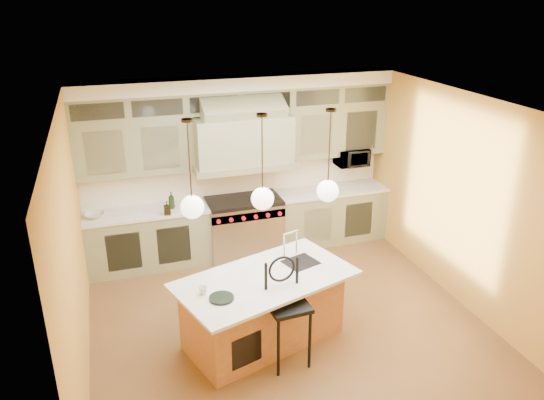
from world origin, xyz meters
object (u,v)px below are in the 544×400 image
object	(u,v)px
microwave	(352,157)
kitchen_island	(264,307)
range	(244,225)
counter_stool	(287,305)

from	to	relation	value
microwave	kitchen_island	bearing A→B (deg)	-133.16
kitchen_island	microwave	world-z (taller)	microwave
range	kitchen_island	world-z (taller)	kitchen_island
range	counter_stool	size ratio (longest dim) A/B	0.92
range	kitchen_island	size ratio (longest dim) A/B	0.51
kitchen_island	microwave	distance (m)	3.56
range	microwave	bearing A→B (deg)	3.12
kitchen_island	microwave	size ratio (longest dim) A/B	4.36
counter_stool	microwave	world-z (taller)	microwave
kitchen_island	counter_stool	xyz separation A→B (m)	(0.14, -0.45, 0.28)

